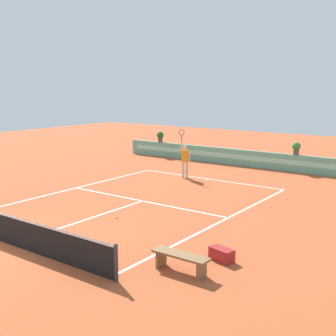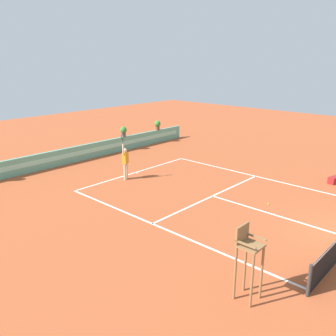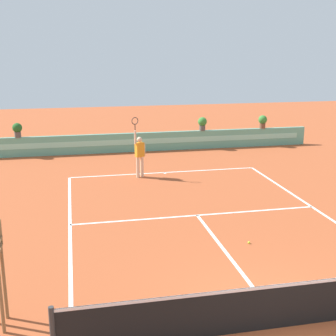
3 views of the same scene
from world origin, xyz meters
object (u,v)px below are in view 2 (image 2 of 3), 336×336
(tennis_player, at_px, (125,161))
(potted_plant_far_right, at_px, (157,125))
(umpire_chair, at_px, (248,254))
(tennis_ball_near_baseline, at_px, (268,204))
(gear_bag, at_px, (334,180))
(potted_plant_right, at_px, (123,131))

(tennis_player, height_order, potted_plant_far_right, tennis_player)
(umpire_chair, bearing_deg, tennis_ball_near_baseline, 22.34)
(umpire_chair, xyz_separation_m, tennis_player, (4.47, 10.12, -0.29))
(umpire_chair, distance_m, gear_bag, 11.66)
(tennis_player, height_order, tennis_ball_near_baseline, tennis_player)
(tennis_player, xyz_separation_m, tennis_ball_near_baseline, (1.98, -7.47, -1.02))
(umpire_chair, bearing_deg, potted_plant_right, 60.25)
(potted_plant_right, bearing_deg, gear_bag, -78.18)
(tennis_player, relative_size, potted_plant_right, 3.57)
(gear_bag, height_order, potted_plant_right, potted_plant_right)
(umpire_chair, height_order, tennis_ball_near_baseline, umpire_chair)
(tennis_ball_near_baseline, xyz_separation_m, potted_plant_far_right, (5.67, 12.47, 1.38))
(tennis_ball_near_baseline, relative_size, potted_plant_far_right, 0.09)
(gear_bag, bearing_deg, tennis_player, 129.10)
(tennis_player, bearing_deg, potted_plant_far_right, 33.18)
(tennis_player, distance_m, potted_plant_right, 6.53)
(tennis_ball_near_baseline, bearing_deg, tennis_player, 104.86)
(gear_bag, bearing_deg, potted_plant_far_right, 87.42)
(potted_plant_far_right, bearing_deg, tennis_player, -146.82)
(tennis_player, bearing_deg, tennis_ball_near_baseline, -75.14)
(gear_bag, xyz_separation_m, tennis_player, (-7.04, 8.66, 0.87))
(tennis_player, relative_size, potted_plant_far_right, 3.57)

